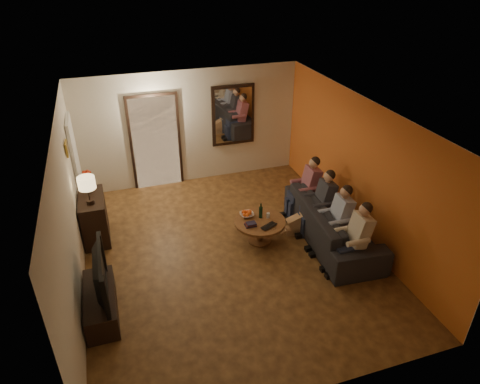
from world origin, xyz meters
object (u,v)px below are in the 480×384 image
object	(u,v)px
sofa	(332,222)
wine_bottle	(261,210)
tv	(95,275)
bowl	(247,215)
tv_stand	(101,303)
person_b	(337,221)
coffee_table	(260,231)
person_c	(321,204)
person_d	(307,190)
dog	(299,221)
laptop	(271,227)
person_a	(355,240)
table_lamp	(88,190)
dresser	(94,218)

from	to	relation	value
sofa	wine_bottle	distance (m)	1.36
tv	bowl	world-z (taller)	tv
tv_stand	person_b	distance (m)	4.14
person_b	coffee_table	distance (m)	1.43
person_c	person_d	bearing A→B (deg)	90.00
person_d	dog	distance (m)	0.75
coffee_table	laptop	bearing A→B (deg)	-70.35
sofa	person_c	xyz separation A→B (m)	(-0.10, 0.30, 0.22)
sofa	person_d	xyz separation A→B (m)	(-0.10, 0.90, 0.22)
person_a	sofa	bearing A→B (deg)	83.66
table_lamp	person_d	size ratio (longest dim) A/B	0.45
tv	person_c	size ratio (longest dim) A/B	0.99
dog	coffee_table	distance (m)	0.81
dog	coffee_table	xyz separation A→B (m)	(-0.81, -0.00, -0.06)
sofa	laptop	world-z (taller)	sofa
tv	dog	world-z (taller)	tv
person_a	dog	world-z (taller)	person_a
bowl	wine_bottle	xyz separation A→B (m)	(0.23, -0.12, 0.12)
tv_stand	person_d	size ratio (longest dim) A/B	1.02
tv	person_b	world-z (taller)	person_b
person_b	person_a	bearing A→B (deg)	-90.00
table_lamp	person_a	distance (m)	4.65
person_c	wine_bottle	xyz separation A→B (m)	(-1.16, 0.15, 0.01)
dresser	bowl	distance (m)	2.85
dresser	table_lamp	size ratio (longest dim) A/B	1.80
dog	person_c	bearing A→B (deg)	-0.94
person_a	bowl	size ratio (longest dim) A/B	4.63
sofa	person_c	world-z (taller)	person_c
table_lamp	laptop	size ratio (longest dim) A/B	1.64
wine_bottle	laptop	world-z (taller)	wine_bottle
tv_stand	person_b	xyz separation A→B (m)	(4.11, 0.36, 0.40)
tv	person_b	distance (m)	4.12
dresser	person_c	size ratio (longest dim) A/B	0.81
wine_bottle	laptop	distance (m)	0.41
tv_stand	person_c	bearing A→B (deg)	13.14
dog	dresser	bearing A→B (deg)	170.66
table_lamp	laptop	bearing A→B (deg)	-20.76
wine_bottle	tv	bearing A→B (deg)	-159.36
person_d	person_c	bearing A→B (deg)	-90.00
person_d	laptop	distance (m)	1.39
bowl	person_b	bearing A→B (deg)	-32.03
person_b	bowl	bearing A→B (deg)	147.97
dog	laptop	xyz separation A→B (m)	(-0.71, -0.28, 0.18)
dresser	dog	world-z (taller)	dresser
tv_stand	laptop	xyz separation A→B (m)	(2.99, 0.73, 0.26)
table_lamp	laptop	distance (m)	3.27
bowl	laptop	world-z (taller)	bowl
person_b	laptop	size ratio (longest dim) A/B	3.65
dresser	laptop	size ratio (longest dim) A/B	2.96
tv_stand	person_c	world-z (taller)	person_c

